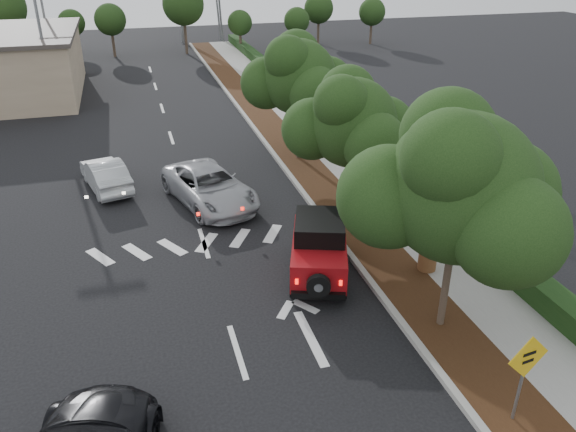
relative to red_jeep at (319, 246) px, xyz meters
name	(u,v)px	position (x,y,z in m)	size (l,w,h in m)	color
ground	(237,351)	(-3.26, -3.04, -0.97)	(120.00, 120.00, 0.00)	black
curb	(284,167)	(1.34, 8.96, -0.89)	(0.20, 70.00, 0.15)	#9E9B93
planting_strip	(304,166)	(2.34, 8.96, -0.91)	(1.80, 70.00, 0.12)	black
sidewalk	(342,162)	(4.24, 8.96, -0.91)	(2.00, 70.00, 0.12)	gray
hedge	(370,152)	(5.64, 8.96, -0.57)	(0.80, 70.00, 0.80)	black
transmission_tower	(203,42)	(2.74, 44.96, -0.97)	(7.00, 4.00, 28.00)	slate
street_tree_near	(440,326)	(2.34, -3.54, -0.97)	(3.80, 3.80, 5.92)	black
street_tree_mid	(347,217)	(2.34, 3.46, -0.97)	(3.20, 3.20, 5.32)	black
street_tree_far	(298,159)	(2.34, 9.96, -0.97)	(3.40, 3.40, 5.62)	black
light_pole_a	(55,108)	(-9.76, 22.96, -0.97)	(2.00, 0.22, 9.00)	slate
light_pole_b	(54,70)	(-10.76, 34.96, -0.97)	(2.00, 0.22, 9.00)	slate
red_jeep	(319,246)	(0.00, 0.00, 0.00)	(2.68, 3.90, 1.91)	black
silver_suv_ahead	(210,187)	(-2.51, 6.19, -0.24)	(2.41, 5.24, 1.46)	#9EA0A6
silver_sedan_oncoming	(106,174)	(-6.53, 8.87, -0.32)	(1.37, 3.93, 1.30)	#B2B6BA
parked_suv	(32,95)	(-10.96, 23.16, -0.15)	(1.94, 4.81, 1.64)	#B5B9BD
speed_hump_sign	(525,367)	(2.14, -7.06, 0.61)	(1.07, 0.16, 2.28)	slate
terracotta_planter	(429,249)	(3.34, -0.91, -0.11)	(0.73, 0.73, 1.27)	brown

